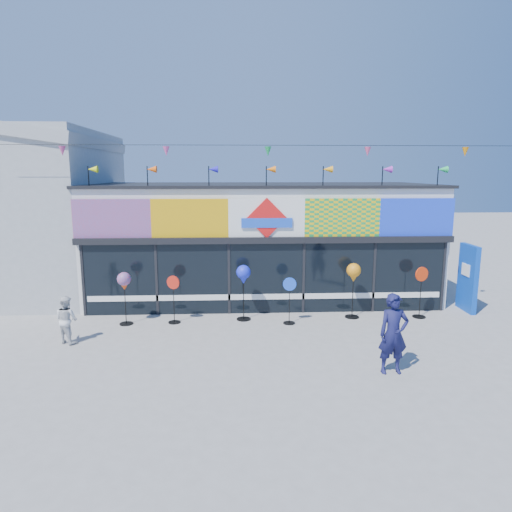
{
  "coord_description": "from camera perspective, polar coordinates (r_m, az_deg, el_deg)",
  "views": [
    {
      "loc": [
        -1.02,
        -10.84,
        4.5
      ],
      "look_at": [
        -0.4,
        2.0,
        2.14
      ],
      "focal_mm": 32.0,
      "sensor_mm": 36.0,
      "label": 1
    }
  ],
  "objects": [
    {
      "name": "ground",
      "position": [
        11.78,
        2.48,
        -12.08
      ],
      "size": [
        80.0,
        80.0,
        0.0
      ],
      "primitive_type": "plane",
      "color": "gray",
      "rests_on": "ground"
    },
    {
      "name": "kite_shop",
      "position": [
        16.99,
        0.72,
        2.08
      ],
      "size": [
        16.0,
        5.7,
        5.31
      ],
      "color": "white",
      "rests_on": "ground"
    },
    {
      "name": "blue_sign",
      "position": [
        16.48,
        24.95,
        -2.49
      ],
      "size": [
        0.2,
        1.1,
        2.2
      ],
      "rotation": [
        0.0,
        0.0,
        -0.01
      ],
      "color": "#0C42B4",
      "rests_on": "ground"
    },
    {
      "name": "spinner_0",
      "position": [
        14.09,
        -16.15,
        -3.24
      ],
      "size": [
        0.41,
        0.41,
        1.6
      ],
      "color": "black",
      "rests_on": "ground"
    },
    {
      "name": "spinner_1",
      "position": [
        14.02,
        -10.25,
        -5.19
      ],
      "size": [
        0.4,
        0.37,
        1.47
      ],
      "color": "black",
      "rests_on": "ground"
    },
    {
      "name": "spinner_2",
      "position": [
        13.94,
        -1.58,
        -2.53
      ],
      "size": [
        0.44,
        0.44,
        1.73
      ],
      "color": "black",
      "rests_on": "ground"
    },
    {
      "name": "spinner_3",
      "position": [
        13.77,
        4.2,
        -5.43
      ],
      "size": [
        0.4,
        0.36,
        1.43
      ],
      "color": "black",
      "rests_on": "ground"
    },
    {
      "name": "spinner_4",
      "position": [
        14.47,
        12.1,
        -2.25
      ],
      "size": [
        0.44,
        0.44,
        1.74
      ],
      "color": "black",
      "rests_on": "ground"
    },
    {
      "name": "spinner_5",
      "position": [
        15.19,
        19.89,
        -4.12
      ],
      "size": [
        0.45,
        0.41,
        1.62
      ],
      "color": "black",
      "rests_on": "ground"
    },
    {
      "name": "adult_man",
      "position": [
        10.86,
        16.8,
        -9.3
      ],
      "size": [
        0.69,
        0.47,
        1.85
      ],
      "primitive_type": "imported",
      "rotation": [
        0.0,
        0.0,
        0.03
      ],
      "color": "#151644",
      "rests_on": "ground"
    },
    {
      "name": "child",
      "position": [
        13.26,
        -22.6,
        -7.35
      ],
      "size": [
        0.72,
        0.62,
        1.29
      ],
      "primitive_type": "imported",
      "rotation": [
        0.0,
        0.0,
        2.64
      ],
      "color": "silver",
      "rests_on": "ground"
    }
  ]
}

